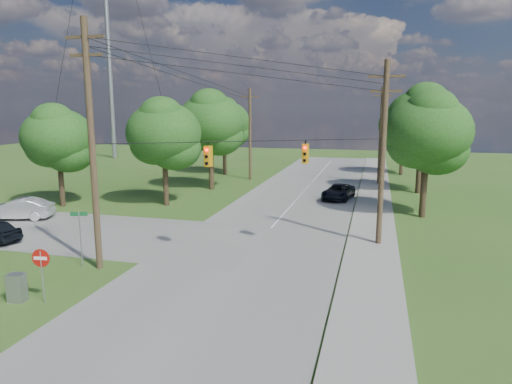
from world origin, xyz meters
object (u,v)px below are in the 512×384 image
(pole_north_e, at_px, (381,135))
(car_cross_silver, at_px, (19,209))
(pole_north_w, at_px, (250,133))
(do_not_enter_sign, at_px, (41,264))
(pole_ne, at_px, (383,152))
(car_main_north, at_px, (338,192))
(pole_sw, at_px, (92,144))
(control_cabinet, at_px, (17,288))

(pole_north_e, xyz_separation_m, car_cross_silver, (-24.88, -22.23, -4.34))
(pole_north_w, bearing_deg, do_not_enter_sign, -89.00)
(pole_ne, xyz_separation_m, do_not_enter_sign, (-13.31, -11.81, -3.79))
(pole_ne, xyz_separation_m, pole_north_w, (-13.90, 22.00, -0.34))
(pole_north_e, xyz_separation_m, do_not_enter_sign, (-13.31, -33.81, -3.45))
(pole_north_e, bearing_deg, car_main_north, -110.91)
(pole_sw, distance_m, pole_ne, 15.51)
(car_cross_silver, bearing_deg, car_main_north, 105.15)
(pole_north_w, height_order, control_cabinet, pole_north_w)
(pole_north_e, bearing_deg, pole_sw, -114.52)
(pole_north_e, xyz_separation_m, pole_north_w, (-13.90, 0.00, 0.00))
(pole_sw, bearing_deg, control_cabinet, -102.24)
(pole_ne, height_order, control_cabinet, pole_ne)
(pole_north_w, bearing_deg, car_main_north, -40.29)
(car_cross_silver, bearing_deg, pole_ne, 73.87)
(pole_ne, relative_size, car_cross_silver, 2.28)
(pole_ne, bearing_deg, control_cabinet, -140.30)
(pole_ne, relative_size, pole_north_e, 1.05)
(pole_north_w, relative_size, control_cabinet, 8.35)
(car_main_north, height_order, control_cabinet, car_main_north)
(control_cabinet, bearing_deg, car_main_north, 57.64)
(pole_ne, distance_m, pole_north_w, 26.03)
(do_not_enter_sign, bearing_deg, control_cabinet, -179.64)
(pole_sw, bearing_deg, car_main_north, 63.99)
(pole_north_e, bearing_deg, pole_north_w, 180.00)
(pole_north_e, relative_size, car_cross_silver, 2.17)
(car_main_north, relative_size, control_cabinet, 3.89)
(car_main_north, bearing_deg, car_cross_silver, -138.23)
(control_cabinet, height_order, do_not_enter_sign, do_not_enter_sign)
(pole_north_e, relative_size, car_main_north, 2.15)
(pole_sw, height_order, pole_north_e, pole_sw)
(control_cabinet, relative_size, do_not_enter_sign, 0.52)
(car_main_north, bearing_deg, pole_north_e, 79.04)
(pole_ne, relative_size, car_main_north, 2.26)
(car_cross_silver, bearing_deg, control_cabinet, 24.88)
(car_cross_silver, bearing_deg, do_not_enter_sign, 28.32)
(pole_sw, distance_m, control_cabinet, 7.21)
(pole_sw, xyz_separation_m, do_not_enter_sign, (0.19, -4.21, -4.55))
(pole_ne, distance_m, do_not_enter_sign, 18.19)
(car_cross_silver, distance_m, do_not_enter_sign, 16.40)
(pole_sw, height_order, control_cabinet, pole_sw)
(car_cross_silver, height_order, car_main_north, car_cross_silver)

